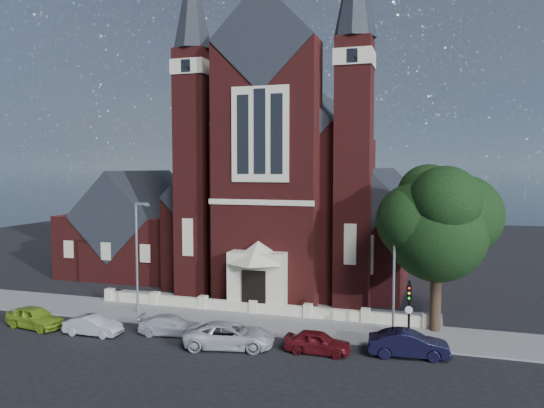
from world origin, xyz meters
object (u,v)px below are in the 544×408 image
at_px(car_silver_a, 93,326).
at_px(car_silver_b, 172,325).
at_px(street_lamp_right, 396,265).
at_px(church, 307,191).
at_px(parish_hall, 141,232).
at_px(car_navy, 409,344).
at_px(car_white_suv, 230,335).
at_px(car_lime_van, 35,317).
at_px(traffic_signal, 409,305).
at_px(car_dark_red, 317,342).
at_px(street_tree, 439,225).
at_px(street_lamp_left, 138,251).

height_order(car_silver_a, car_silver_b, car_silver_a).
bearing_deg(street_lamp_right, church, 118.04).
distance_m(church, parish_hall, 17.26).
bearing_deg(car_navy, car_white_suv, 92.02).
distance_m(parish_hall, car_lime_van, 19.40).
relative_size(traffic_signal, car_white_suv, 0.75).
xyz_separation_m(car_lime_van, car_silver_a, (4.57, -0.13, -0.11)).
distance_m(church, street_lamp_right, 21.76).
xyz_separation_m(parish_hall, car_lime_van, (3.24, -18.85, -3.30)).
height_order(street_lamp_right, car_dark_red, street_lamp_right).
xyz_separation_m(car_white_suv, car_dark_red, (5.14, 0.59, -0.09)).
height_order(street_tree, traffic_signal, street_tree).
relative_size(church, car_white_suv, 6.58).
height_order(parish_hall, car_lime_van, parish_hall).
relative_size(parish_hall, street_lamp_left, 1.51).
distance_m(parish_hall, car_silver_a, 20.80).
bearing_deg(traffic_signal, car_navy, -86.83).
bearing_deg(traffic_signal, car_white_suv, -163.12).
bearing_deg(car_lime_van, car_silver_b, -72.19).
height_order(street_tree, car_white_suv, street_tree).
distance_m(street_lamp_right, car_dark_red, 6.93).
height_order(street_lamp_left, car_silver_a, street_lamp_left).
xyz_separation_m(parish_hall, street_tree, (28.60, -12.29, 2.95)).
height_order(church, street_tree, church).
bearing_deg(parish_hall, street_lamp_right, -28.22).
bearing_deg(car_navy, car_lime_van, 87.75).
height_order(car_lime_van, car_dark_red, car_lime_van).
bearing_deg(car_white_suv, parish_hall, 30.11).
height_order(street_tree, street_lamp_right, street_tree).
distance_m(parish_hall, street_lamp_left, 16.18).
bearing_deg(street_lamp_left, car_silver_a, -93.12).
distance_m(church, car_lime_van, 28.01).
bearing_deg(car_white_suv, car_lime_van, 78.74).
bearing_deg(parish_hall, car_lime_van, -80.23).
height_order(street_tree, car_dark_red, street_tree).
bearing_deg(car_silver_a, car_navy, -86.23).
relative_size(street_tree, street_lamp_left, 1.32).
xyz_separation_m(parish_hall, car_dark_red, (22.08, -18.04, -3.36)).
xyz_separation_m(street_lamp_left, car_white_suv, (8.85, -4.63, -3.86)).
distance_m(parish_hall, car_navy, 32.22).
distance_m(traffic_signal, car_navy, 2.42).
relative_size(church, street_lamp_right, 4.31).
bearing_deg(car_navy, street_tree, -23.72).
xyz_separation_m(church, street_lamp_left, (-7.91, -18.94, -3.59)).
bearing_deg(street_lamp_right, car_lime_van, -168.02).
relative_size(street_tree, traffic_signal, 2.67).
height_order(street_tree, car_lime_van, street_tree).
xyz_separation_m(street_lamp_right, car_white_suv, (-9.15, -4.63, -3.86)).
xyz_separation_m(street_lamp_left, car_navy, (19.00, -3.13, -3.86)).
distance_m(street_lamp_right, car_silver_b, 14.54).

